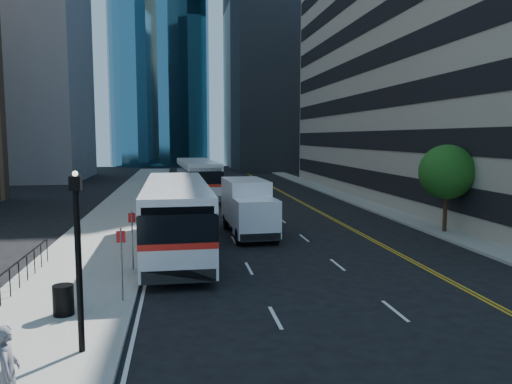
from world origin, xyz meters
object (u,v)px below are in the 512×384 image
lamp_post (78,254)px  trash_can (63,300)px  street_tree (447,172)px  bus_front (176,214)px  bus_rear (197,177)px  box_truck (248,206)px  pedestrian (7,373)px

lamp_post → trash_can: lamp_post is taller
street_tree → bus_front: street_tree is taller
lamp_post → bus_rear: bearing=82.9°
box_truck → trash_can: (-7.57, -12.56, -1.05)m
box_truck → trash_can: 14.70m
street_tree → lamp_post: 22.82m
box_truck → trash_can: box_truck is taller
street_tree → trash_can: size_ratio=5.36×
bus_front → bus_rear: size_ratio=0.99×
street_tree → trash_can: bearing=-149.7°
bus_front → pedestrian: size_ratio=6.92×
lamp_post → trash_can: size_ratio=4.79×
box_truck → bus_rear: bearing=94.0°
box_truck → pedestrian: 19.93m
bus_rear → lamp_post: bearing=-100.9°
lamp_post → pedestrian: (-0.79, -3.12, -1.60)m
trash_can → pedestrian: (0.28, -5.98, 0.50)m
street_tree → pedestrian: bearing=-137.7°
lamp_post → pedestrian: 3.59m
bus_front → box_truck: bus_front is taller
lamp_post → trash_can: bearing=110.5°
pedestrian → lamp_post: bearing=-26.6°
lamp_post → pedestrian: lamp_post is taller
bus_front → pedestrian: 15.13m
lamp_post → bus_front: 11.93m
lamp_post → bus_rear: (4.27, 34.14, -0.83)m
lamp_post → bus_rear: 34.42m
street_tree → box_truck: 11.75m
bus_rear → pedestrian: bearing=-101.5°
bus_rear → pedestrian: bus_rear is taller
street_tree → box_truck: (-11.50, 1.42, -1.97)m
bus_rear → trash_can: size_ratio=14.35×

